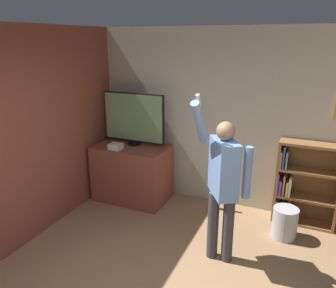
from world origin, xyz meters
name	(u,v)px	position (x,y,z in m)	size (l,w,h in m)	color
wall_back	(234,121)	(0.01, 2.82, 1.35)	(6.27, 0.09, 2.70)	#B2AD9E
wall_side_brick	(53,129)	(-2.16, 1.40, 1.35)	(0.06, 4.39, 2.70)	brown
tv_ledge	(132,173)	(-1.49, 2.34, 0.45)	(1.15, 0.71, 0.90)	brown
television	(134,119)	(-1.49, 2.45, 1.33)	(1.04, 0.22, 0.83)	black
game_console	(116,146)	(-1.64, 2.13, 0.94)	(0.19, 0.17, 0.09)	white
bookshelf	(300,187)	(1.04, 2.64, 0.55)	(0.83, 0.28, 1.20)	brown
person	(223,179)	(0.23, 1.38, 1.03)	(0.61, 0.58, 2.00)	#383842
waste_bin	(285,223)	(0.90, 2.16, 0.21)	(0.32, 0.32, 0.42)	#B7B7BC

